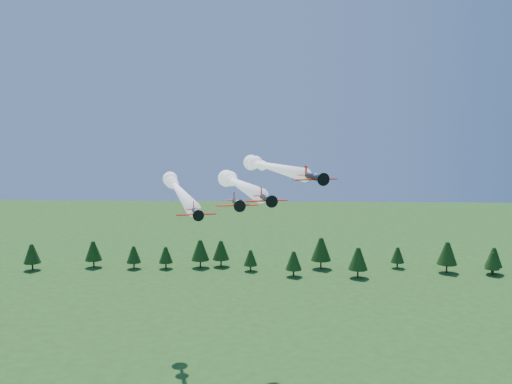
{
  "coord_description": "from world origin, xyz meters",
  "views": [
    {
      "loc": [
        4.33,
        -96.74,
        55.66
      ],
      "look_at": [
        0.78,
        0.0,
        43.7
      ],
      "focal_mm": 40.0,
      "sensor_mm": 36.0,
      "label": 1
    }
  ],
  "objects_px": {
    "plane_right": "(270,166)",
    "plane_left": "(178,189)",
    "plane_lead": "(237,183)",
    "plane_slot": "(237,203)"
  },
  "relations": [
    {
      "from": "plane_right",
      "to": "plane_slot",
      "type": "relative_size",
      "value": 5.02
    },
    {
      "from": "plane_lead",
      "to": "plane_right",
      "type": "relative_size",
      "value": 0.93
    },
    {
      "from": "plane_slot",
      "to": "plane_left",
      "type": "bearing_deg",
      "value": 115.33
    },
    {
      "from": "plane_right",
      "to": "plane_slot",
      "type": "height_order",
      "value": "plane_right"
    },
    {
      "from": "plane_right",
      "to": "plane_left",
      "type": "bearing_deg",
      "value": 159.89
    },
    {
      "from": "plane_slot",
      "to": "plane_right",
      "type": "bearing_deg",
      "value": 60.64
    },
    {
      "from": "plane_left",
      "to": "plane_right",
      "type": "relative_size",
      "value": 1.31
    },
    {
      "from": "plane_lead",
      "to": "plane_left",
      "type": "relative_size",
      "value": 0.71
    },
    {
      "from": "plane_slot",
      "to": "plane_lead",
      "type": "bearing_deg",
      "value": 81.52
    },
    {
      "from": "plane_left",
      "to": "plane_right",
      "type": "xyz_separation_m",
      "value": [
        20.1,
        -0.5,
        5.17
      ]
    }
  ]
}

